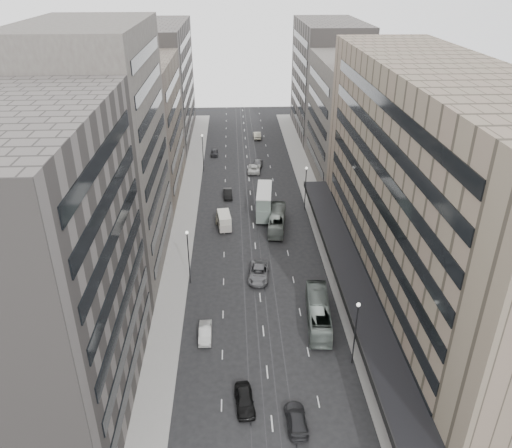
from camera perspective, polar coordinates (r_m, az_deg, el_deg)
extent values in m
plane|color=black|center=(62.12, 0.90, -12.70)|extent=(220.00, 220.00, 0.00)
cube|color=gray|center=(95.02, 6.73, 2.41)|extent=(4.00, 125.00, 0.15)
cube|color=gray|center=(94.20, -7.84, 2.10)|extent=(4.00, 125.00, 0.15)
cube|color=#756855|center=(65.60, 19.67, 3.34)|extent=(15.00, 60.00, 30.00)
cube|color=black|center=(67.80, 10.71, -5.20)|extent=(4.40, 60.00, 0.50)
cube|color=#4E4943|center=(106.14, 11.04, 11.67)|extent=(15.00, 28.00, 24.00)
cube|color=#5D5754|center=(134.23, 8.23, 16.04)|extent=(15.00, 32.00, 28.00)
cube|color=#5D5754|center=(50.10, -23.80, -5.19)|extent=(15.00, 28.00, 30.00)
cube|color=#4E4943|center=(72.57, -17.35, 7.69)|extent=(15.00, 26.00, 34.00)
cube|color=#6E6456|center=(99.02, -13.52, 10.58)|extent=(15.00, 28.00, 25.00)
cube|color=#5D5754|center=(130.28, -11.18, 15.47)|extent=(15.00, 38.00, 28.00)
cylinder|color=#262628|center=(57.12, 11.24, -12.34)|extent=(0.16, 0.16, 8.00)
sphere|color=silver|center=(54.62, 11.64, -9.02)|extent=(0.44, 0.44, 0.44)
cylinder|color=#262628|center=(90.82, 5.67, 3.96)|extent=(0.16, 0.16, 8.00)
sphere|color=silver|center=(89.27, 5.79, 6.37)|extent=(0.44, 0.44, 0.44)
cylinder|color=#262628|center=(69.75, -7.70, -3.94)|extent=(0.16, 0.16, 8.00)
sphere|color=silver|center=(67.72, -7.91, -0.97)|extent=(0.44, 0.44, 0.44)
cylinder|color=#262628|center=(108.70, -6.08, 7.97)|extent=(0.16, 0.16, 8.00)
sphere|color=silver|center=(107.40, -6.19, 10.03)|extent=(0.44, 0.44, 0.44)
imported|color=gray|center=(63.70, 7.14, -9.99)|extent=(3.61, 11.30, 3.10)
imported|color=gray|center=(84.96, 2.42, 0.45)|extent=(3.90, 10.80, 2.94)
cube|color=slate|center=(89.27, 0.93, 2.01)|extent=(3.37, 9.29, 2.32)
cube|color=slate|center=(88.36, 0.94, 3.28)|extent=(3.28, 8.92, 2.02)
cube|color=silver|center=(87.92, 0.95, 3.92)|extent=(3.37, 9.29, 0.12)
cylinder|color=black|center=(86.90, 0.02, 0.41)|extent=(0.38, 1.03, 1.01)
cylinder|color=black|center=(86.83, 1.69, 0.38)|extent=(0.38, 1.03, 1.01)
cylinder|color=black|center=(92.76, 0.21, 2.25)|extent=(0.38, 1.03, 1.01)
cylinder|color=black|center=(92.70, 1.77, 2.22)|extent=(0.38, 1.03, 1.01)
cube|color=#B6AEA4|center=(84.99, -3.64, 0.10)|extent=(2.53, 4.69, 1.38)
cube|color=beige|center=(84.43, -3.66, 0.85)|extent=(2.48, 4.60, 1.09)
cylinder|color=black|center=(83.93, -4.20, -0.83)|extent=(0.28, 0.74, 0.72)
cylinder|color=black|center=(84.10, -2.83, -0.72)|extent=(0.28, 0.74, 0.72)
cylinder|color=black|center=(86.54, -4.40, 0.09)|extent=(0.28, 0.74, 0.72)
cylinder|color=black|center=(86.71, -3.07, 0.19)|extent=(0.28, 0.74, 0.72)
imported|color=black|center=(53.78, -1.32, -19.46)|extent=(2.29, 4.83, 1.60)
imported|color=#B6B6B2|center=(61.82, -5.82, -12.25)|extent=(1.55, 4.32, 1.42)
imported|color=slate|center=(71.86, 0.31, -5.61)|extent=(3.49, 6.28, 1.66)
imported|color=black|center=(52.42, 4.64, -21.34)|extent=(2.10, 4.93, 1.42)
imported|color=#B0AA92|center=(88.01, -4.05, 0.88)|extent=(1.86, 4.40, 1.48)
imported|color=black|center=(96.87, -3.25, 3.50)|extent=(1.84, 4.62, 1.49)
imported|color=silver|center=(109.00, -0.19, 6.38)|extent=(3.21, 5.92, 1.58)
imported|color=#59595B|center=(112.59, 0.25, 7.03)|extent=(2.41, 4.91, 1.37)
imported|color=#27282A|center=(119.35, -4.77, 8.15)|extent=(1.65, 4.08, 1.39)
imported|color=#BFB89E|center=(131.25, 0.12, 10.13)|extent=(1.92, 5.24, 1.71)
imported|color=black|center=(55.36, 15.24, -18.54)|extent=(0.74, 0.54, 1.90)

